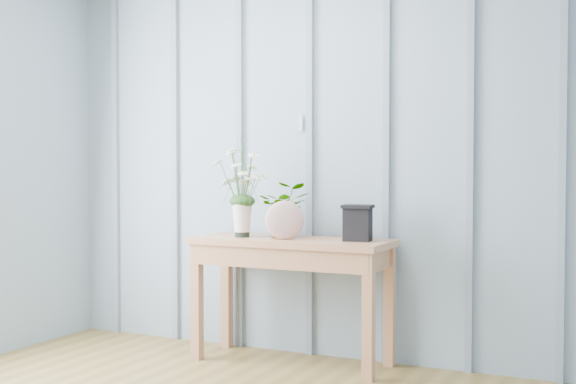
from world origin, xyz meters
The scene contains 5 objects.
sideboard centered at (-0.26, 1.99, 0.64)m, with size 1.20×0.45×0.75m.
daisy_vase centered at (-0.57, 1.95, 1.11)m, with size 0.40×0.31×0.57m.
spider_plant centered at (-0.33, 2.06, 0.92)m, with size 0.30×0.26×0.34m, color #193B15.
felt_disc_vessel centered at (-0.27, 1.91, 0.86)m, with size 0.23×0.06×0.23m, color #90495C.
carved_box centered at (0.15, 2.02, 0.86)m, with size 0.19×0.15×0.21m.
Camera 1 is at (1.80, -2.31, 1.21)m, focal length 50.00 mm.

